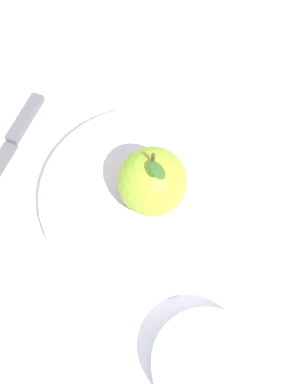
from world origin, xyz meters
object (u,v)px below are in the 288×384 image
object	(u,v)px
apple	(154,186)
dinner_plate	(144,196)
side_bowl	(206,365)
knife	(3,156)

from	to	relation	value
apple	dinner_plate	bearing A→B (deg)	-152.35
apple	side_bowl	world-z (taller)	apple
apple	knife	distance (m)	0.19
dinner_plate	knife	distance (m)	0.17
knife	dinner_plate	bearing A→B (deg)	55.69
side_bowl	knife	bearing A→B (deg)	-152.39
dinner_plate	apple	world-z (taller)	apple
dinner_plate	knife	bearing A→B (deg)	-124.31
apple	side_bowl	size ratio (longest dim) A/B	0.86
dinner_plate	side_bowl	size ratio (longest dim) A/B	2.21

